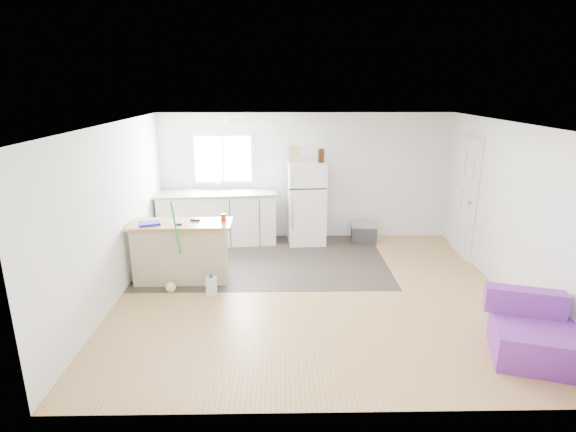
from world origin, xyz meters
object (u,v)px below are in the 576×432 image
(blue_tray, at_px, (149,223))
(kitchen_cabinets, at_px, (218,217))
(purple_seat, at_px, (533,336))
(red_cup, at_px, (223,218))
(peninsula, at_px, (181,251))
(cooler, at_px, (364,232))
(bottle_left, at_px, (320,156))
(bottle_right, at_px, (322,156))
(refrigerator, at_px, (307,203))
(cleaner_jug, at_px, (211,286))
(mop, at_px, (173,276))
(cardboard_box, at_px, (295,154))

(blue_tray, bearing_deg, kitchen_cabinets, 67.48)
(purple_seat, distance_m, red_cup, 4.27)
(peninsula, relative_size, cooler, 2.98)
(bottle_left, xyz_separation_m, bottle_right, (0.05, 0.01, 0.00))
(refrigerator, xyz_separation_m, cleaner_jug, (-1.48, -2.23, -0.63))
(kitchen_cabinets, relative_size, purple_seat, 2.18)
(mop, distance_m, bottle_left, 3.36)
(refrigerator, bearing_deg, mop, -137.61)
(blue_tray, bearing_deg, cleaner_jug, -24.94)
(mop, xyz_separation_m, bottle_left, (2.28, 2.01, 1.43))
(cooler, relative_size, purple_seat, 0.49)
(cardboard_box, bearing_deg, cooler, 2.37)
(purple_seat, xyz_separation_m, mop, (-4.32, 1.73, -0.02))
(refrigerator, xyz_separation_m, bottle_right, (0.27, -0.06, 0.89))
(cooler, distance_m, bottle_right, 1.69)
(cooler, distance_m, cardboard_box, 2.00)
(cleaner_jug, distance_m, bottle_left, 3.14)
(red_cup, bearing_deg, blue_tray, -172.25)
(mop, relative_size, red_cup, 11.44)
(cleaner_jug, xyz_separation_m, cardboard_box, (1.25, 2.16, 1.55))
(peninsula, height_order, cleaner_jug, peninsula)
(cooler, bearing_deg, purple_seat, -68.75)
(red_cup, height_order, bottle_right, bottle_right)
(mop, bearing_deg, cardboard_box, 57.20)
(cooler, bearing_deg, mop, -142.56)
(red_cup, bearing_deg, cardboard_box, 54.83)
(purple_seat, relative_size, bottle_right, 4.14)
(cardboard_box, bearing_deg, refrigerator, 16.91)
(bottle_left, bearing_deg, blue_tray, -146.74)
(bottle_left, bearing_deg, bottle_right, 12.29)
(peninsula, bearing_deg, cardboard_box, 41.61)
(kitchen_cabinets, relative_size, cardboard_box, 7.51)
(blue_tray, xyz_separation_m, cardboard_box, (2.18, 1.73, 0.75))
(red_cup, relative_size, bottle_right, 0.48)
(bottle_right, bearing_deg, cooler, 3.17)
(cooler, xyz_separation_m, mop, (-3.15, -2.07, 0.04))
(peninsula, bearing_deg, cooler, 27.46)
(cooler, bearing_deg, bottle_right, -172.67)
(kitchen_cabinets, bearing_deg, bottle_right, -6.80)
(cooler, relative_size, cardboard_box, 1.69)
(peninsula, height_order, red_cup, red_cup)
(cleaner_jug, xyz_separation_m, blue_tray, (-0.93, 0.43, 0.80))
(refrigerator, bearing_deg, cardboard_box, -166.11)
(kitchen_cabinets, height_order, bottle_left, bottle_left)
(mop, relative_size, blue_tray, 4.58)
(red_cup, relative_size, cardboard_box, 0.40)
(kitchen_cabinets, bearing_deg, mop, -105.70)
(blue_tray, bearing_deg, cardboard_box, 38.37)
(purple_seat, bearing_deg, peninsula, 171.08)
(cardboard_box, bearing_deg, peninsula, -137.09)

